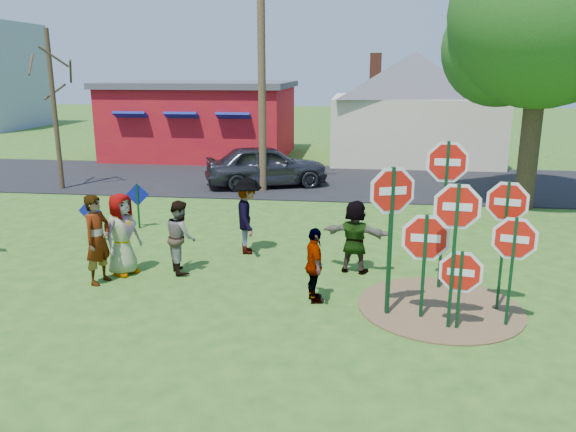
# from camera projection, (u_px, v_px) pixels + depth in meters

# --- Properties ---
(ground) EXTENTS (120.00, 120.00, 0.00)m
(ground) POSITION_uv_depth(u_px,v_px,m) (228.00, 279.00, 12.55)
(ground) COLOR #2A5919
(ground) RESTS_ON ground
(road) EXTENTS (120.00, 7.50, 0.04)m
(road) POSITION_uv_depth(u_px,v_px,m) (290.00, 180.00, 23.57)
(road) COLOR black
(road) RESTS_ON ground
(dirt_patch) EXTENTS (3.20, 3.20, 0.03)m
(dirt_patch) POSITION_uv_depth(u_px,v_px,m) (440.00, 307.00, 11.04)
(dirt_patch) COLOR brown
(dirt_patch) RESTS_ON ground
(red_building) EXTENTS (9.40, 7.69, 3.90)m
(red_building) POSITION_uv_depth(u_px,v_px,m) (203.00, 119.00, 29.98)
(red_building) COLOR #A31020
(red_building) RESTS_ON ground
(cream_house) EXTENTS (9.40, 9.40, 6.50)m
(cream_house) POSITION_uv_depth(u_px,v_px,m) (414.00, 102.00, 28.40)
(cream_house) COLOR beige
(cream_house) RESTS_ON ground
(stop_sign_a) EXTENTS (1.20, 0.11, 2.17)m
(stop_sign_a) POSITION_uv_depth(u_px,v_px,m) (425.00, 245.00, 10.24)
(stop_sign_a) COLOR #103C1F
(stop_sign_a) RESTS_ON ground
(stop_sign_b) EXTENTS (1.16, 0.13, 3.31)m
(stop_sign_b) POSITION_uv_depth(u_px,v_px,m) (446.00, 177.00, 11.42)
(stop_sign_b) COLOR #103C1F
(stop_sign_b) RESTS_ON ground
(stop_sign_c) EXTENTS (1.10, 0.13, 2.83)m
(stop_sign_c) POSITION_uv_depth(u_px,v_px,m) (456.00, 223.00, 9.67)
(stop_sign_c) COLOR #103C1F
(stop_sign_c) RESTS_ON ground
(stop_sign_d) EXTENTS (1.02, 0.27, 2.69)m
(stop_sign_d) POSITION_uv_depth(u_px,v_px,m) (506.00, 214.00, 10.46)
(stop_sign_d) COLOR #103C1F
(stop_sign_d) RESTS_ON ground
(stop_sign_e) EXTENTS (1.04, 0.20, 1.62)m
(stop_sign_e) POSITION_uv_depth(u_px,v_px,m) (460.00, 276.00, 9.89)
(stop_sign_e) COLOR #103C1F
(stop_sign_e) RESTS_ON ground
(stop_sign_f) EXTENTS (1.03, 0.29, 2.20)m
(stop_sign_f) POSITION_uv_depth(u_px,v_px,m) (514.00, 246.00, 9.88)
(stop_sign_f) COLOR #103C1F
(stop_sign_f) RESTS_ON ground
(stop_sign_g) EXTENTS (1.12, 0.43, 3.02)m
(stop_sign_g) POSITION_uv_depth(u_px,v_px,m) (392.00, 207.00, 10.21)
(stop_sign_g) COLOR #103C1F
(stop_sign_g) RESTS_ON ground
(blue_diamond_c) EXTENTS (0.65, 0.06, 1.22)m
(blue_diamond_c) POSITION_uv_depth(u_px,v_px,m) (90.00, 216.00, 14.96)
(blue_diamond_c) COLOR #103C1F
(blue_diamond_c) RESTS_ON ground
(blue_diamond_d) EXTENTS (0.66, 0.20, 1.35)m
(blue_diamond_d) POSITION_uv_depth(u_px,v_px,m) (138.00, 201.00, 16.35)
(blue_diamond_d) COLOR #103C1F
(blue_diamond_d) RESTS_ON ground
(person_a) EXTENTS (0.93, 1.09, 1.89)m
(person_a) POSITION_uv_depth(u_px,v_px,m) (122.00, 234.00, 12.64)
(person_a) COLOR #3C4C88
(person_a) RESTS_ON ground
(person_b) EXTENTS (0.63, 0.81, 1.98)m
(person_b) POSITION_uv_depth(u_px,v_px,m) (98.00, 239.00, 12.10)
(person_b) COLOR #246F56
(person_b) RESTS_ON ground
(person_c) EXTENTS (0.96, 1.03, 1.69)m
(person_c) POSITION_uv_depth(u_px,v_px,m) (181.00, 236.00, 12.82)
(person_c) COLOR #966344
(person_c) RESTS_ON ground
(person_d) EXTENTS (1.00, 1.39, 1.94)m
(person_d) POSITION_uv_depth(u_px,v_px,m) (248.00, 216.00, 14.12)
(person_d) COLOR #313236
(person_d) RESTS_ON ground
(person_e) EXTENTS (0.62, 0.97, 1.54)m
(person_e) POSITION_uv_depth(u_px,v_px,m) (314.00, 265.00, 11.15)
(person_e) COLOR #4A2E53
(person_e) RESTS_ON ground
(person_f) EXTENTS (1.66, 0.85, 1.71)m
(person_f) POSITION_uv_depth(u_px,v_px,m) (355.00, 236.00, 12.79)
(person_f) COLOR #215535
(person_f) RESTS_ON ground
(suv) EXTENTS (5.16, 3.46, 1.63)m
(suv) POSITION_uv_depth(u_px,v_px,m) (266.00, 166.00, 22.13)
(suv) COLOR #2D2C31
(suv) RESTS_ON road
(utility_pole) EXTENTS (2.20, 0.72, 9.19)m
(utility_pole) POSITION_uv_depth(u_px,v_px,m) (262.00, 61.00, 20.30)
(utility_pole) COLOR #4C3823
(utility_pole) RESTS_ON ground
(leafy_tree) EXTENTS (6.45, 5.89, 9.17)m
(leafy_tree) POSITION_uv_depth(u_px,v_px,m) (548.00, 24.00, 17.48)
(leafy_tree) COLOR #382819
(leafy_tree) RESTS_ON ground
(bare_tree_west) EXTENTS (1.80, 1.80, 6.00)m
(bare_tree_west) POSITION_uv_depth(u_px,v_px,m) (52.00, 87.00, 20.91)
(bare_tree_west) COLOR #382819
(bare_tree_west) RESTS_ON ground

